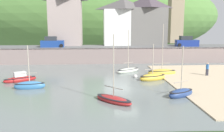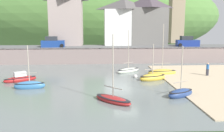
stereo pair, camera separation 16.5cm
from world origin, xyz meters
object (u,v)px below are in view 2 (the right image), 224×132
object	(u,v)px
rowboat_small_beached	(128,70)
mooring_buoy	(135,76)
fishing_boat_green	(30,85)
motorboat_with_cabin	(20,79)
parked_car_by_wall	(187,42)
person_on_slipway	(208,69)
waterfront_building_centre	(124,22)
parked_car_near_slipway	(53,43)
waterfront_building_left	(66,18)
waterfront_building_right	(148,20)
sailboat_far_left	(181,93)
sailboat_blue_trim	(153,77)
sailboat_nearest_shore	(113,99)
church_with_spire	(177,7)
dinghy_open_wooden	(162,72)

from	to	relation	value
rowboat_small_beached	mooring_buoy	bearing A→B (deg)	-117.88
fishing_boat_green	motorboat_with_cabin	bearing A→B (deg)	113.94
parked_car_by_wall	person_on_slipway	bearing A→B (deg)	-97.89
rowboat_small_beached	fishing_boat_green	size ratio (longest dim) A/B	1.28
waterfront_building_centre	parked_car_by_wall	distance (m)	12.85
waterfront_building_centre	fishing_boat_green	size ratio (longest dim) A/B	1.95
waterfront_building_centre	parked_car_by_wall	size ratio (longest dim) A/B	2.16
motorboat_with_cabin	parked_car_near_slipway	size ratio (longest dim) A/B	0.87
waterfront_building_left	mooring_buoy	size ratio (longest dim) A/B	20.59
waterfront_building_right	sailboat_far_left	distance (m)	29.32
rowboat_small_beached	sailboat_blue_trim	distance (m)	5.50
fishing_boat_green	sailboat_nearest_shore	bearing A→B (deg)	-37.25
church_with_spire	parked_car_near_slipway	bearing A→B (deg)	-161.42
waterfront_building_left	church_with_spire	xyz separation A→B (m)	(23.25, 4.00, 2.50)
waterfront_building_right	parked_car_near_slipway	distance (m)	19.20
sailboat_far_left	rowboat_small_beached	xyz separation A→B (m)	(-3.25, 11.84, -0.04)
sailboat_far_left	person_on_slipway	size ratio (longest dim) A/B	2.97
fishing_boat_green	mooring_buoy	bearing A→B (deg)	14.74
waterfront_building_centre	rowboat_small_beached	bearing A→B (deg)	-94.01
parked_car_near_slipway	mooring_buoy	world-z (taller)	parked_car_near_slipway
church_with_spire	parked_car_near_slipway	world-z (taller)	church_with_spire
sailboat_blue_trim	mooring_buoy	world-z (taller)	sailboat_blue_trim
fishing_boat_green	parked_car_near_slipway	bearing A→B (deg)	86.70
waterfront_building_centre	sailboat_nearest_shore	xyz separation A→B (m)	(-4.13, -29.54, -6.77)
dinghy_open_wooden	sailboat_far_left	bearing A→B (deg)	-100.29
waterfront_building_right	fishing_boat_green	distance (m)	30.80
sailboat_blue_trim	parked_car_near_slipway	size ratio (longest dim) A/B	1.05
waterfront_building_left	waterfront_building_centre	xyz separation A→B (m)	(11.36, 0.00, -0.61)
rowboat_small_beached	parked_car_by_wall	world-z (taller)	rowboat_small_beached
waterfront_building_centre	fishing_boat_green	bearing A→B (deg)	-116.64
waterfront_building_centre	person_on_slipway	bearing A→B (deg)	-67.11
rowboat_small_beached	sailboat_far_left	bearing A→B (deg)	-108.84
church_with_spire	person_on_slipway	xyz separation A→B (m)	(-3.48, -23.93, -9.13)
sailboat_far_left	mooring_buoy	distance (m)	8.67
mooring_buoy	church_with_spire	bearing A→B (deg)	62.37
parked_car_near_slipway	waterfront_building_left	bearing A→B (deg)	61.49
motorboat_with_cabin	parked_car_by_wall	distance (m)	30.83
waterfront_building_right	parked_car_by_wall	xyz separation A→B (m)	(6.60, -4.50, -4.09)
sailboat_blue_trim	person_on_slipway	bearing A→B (deg)	-8.08
dinghy_open_wooden	rowboat_small_beached	bearing A→B (deg)	148.34
church_with_spire	motorboat_with_cabin	size ratio (longest dim) A/B	4.08
dinghy_open_wooden	person_on_slipway	world-z (taller)	dinghy_open_wooden
parked_car_near_slipway	person_on_slipway	world-z (taller)	parked_car_near_slipway
sailboat_far_left	dinghy_open_wooden	world-z (taller)	dinghy_open_wooden
waterfront_building_left	waterfront_building_right	xyz separation A→B (m)	(16.18, 0.00, -0.32)
dinghy_open_wooden	motorboat_with_cabin	size ratio (longest dim) A/B	1.84
waterfront_building_centre	waterfront_building_right	size ratio (longest dim) A/B	0.94
rowboat_small_beached	motorboat_with_cabin	distance (m)	13.97
waterfront_building_left	rowboat_small_beached	xyz separation A→B (m)	(10.20, -16.50, -7.35)
church_with_spire	fishing_boat_green	xyz separation A→B (m)	(-24.24, -28.61, -9.79)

